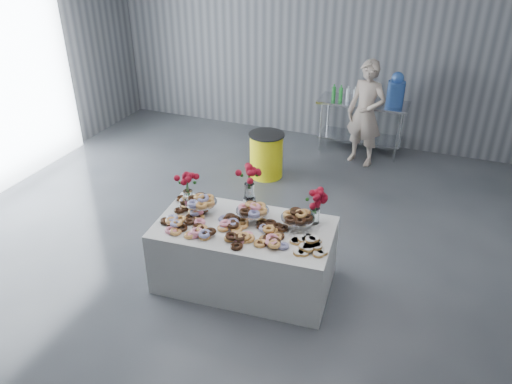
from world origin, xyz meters
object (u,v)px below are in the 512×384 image
at_px(prep_table, 362,117).
at_px(person, 366,114).
at_px(water_jug, 396,90).
at_px(trash_barrel, 266,155).
at_px(display_table, 244,255).

relative_size(prep_table, person, 0.87).
xyz_separation_m(water_jug, person, (-0.38, -0.46, -0.29)).
xyz_separation_m(prep_table, person, (0.12, -0.46, 0.24)).
height_order(prep_table, water_jug, water_jug).
height_order(water_jug, trash_barrel, water_jug).
xyz_separation_m(water_jug, trash_barrel, (-1.68, -1.51, -0.79)).
distance_m(prep_table, water_jug, 0.73).
bearing_deg(trash_barrel, water_jug, 41.95).
xyz_separation_m(prep_table, trash_barrel, (-1.18, -1.51, -0.26)).
relative_size(prep_table, water_jug, 2.71).
bearing_deg(water_jug, person, -129.50).
distance_m(prep_table, trash_barrel, 1.93).
distance_m(display_table, person, 3.69).
distance_m(water_jug, trash_barrel, 2.39).
bearing_deg(trash_barrel, person, 38.95).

